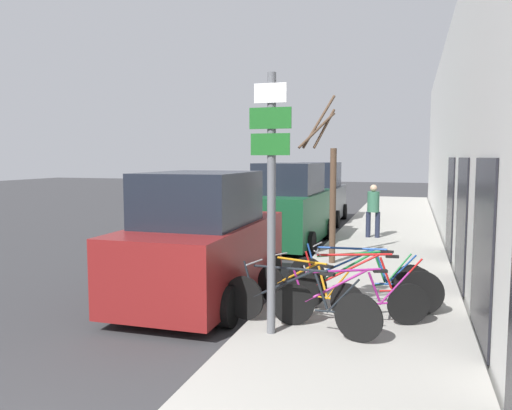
{
  "coord_description": "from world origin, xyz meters",
  "views": [
    {
      "loc": [
        3.31,
        -2.12,
        2.61
      ],
      "look_at": [
        0.54,
        6.7,
        1.72
      ],
      "focal_mm": 35.0,
      "sensor_mm": 36.0,
      "label": 1
    }
  ],
  "objects": [
    {
      "name": "bicycle_3",
      "position": [
        2.6,
        5.79,
        0.56
      ],
      "size": [
        2.49,
        0.46,
        0.96
      ],
      "rotation": [
        0.0,
        0.0,
        1.68
      ],
      "color": "black",
      "rests_on": "sidewalk_curb"
    },
    {
      "name": "signpost",
      "position": [
        1.48,
        4.42,
        2.11
      ],
      "size": [
        0.58,
        0.14,
        3.59
      ],
      "color": "#595B60",
      "rests_on": "sidewalk_curb"
    },
    {
      "name": "building_facade",
      "position": [
        4.35,
        13.9,
        3.23
      ],
      "size": [
        0.23,
        32.0,
        6.5
      ],
      "color": "silver",
      "rests_on": "ground"
    },
    {
      "name": "parked_car_2",
      "position": [
        -0.25,
        17.49,
        1.08
      ],
      "size": [
        2.07,
        4.27,
        2.4
      ],
      "rotation": [
        0.0,
        0.0,
        0.02
      ],
      "color": "#51565B",
      "rests_on": "ground"
    },
    {
      "name": "parked_car_1",
      "position": [
        -0.09,
        12.14,
        1.11
      ],
      "size": [
        2.06,
        4.64,
        2.44
      ],
      "rotation": [
        0.0,
        0.0,
        -0.02
      ],
      "color": "#144728",
      "rests_on": "ground"
    },
    {
      "name": "sidewalk_curb",
      "position": [
        2.6,
        14.0,
        0.07
      ],
      "size": [
        3.2,
        32.0,
        0.15
      ],
      "color": "#9E9B93",
      "rests_on": "ground"
    },
    {
      "name": "bicycle_4",
      "position": [
        2.51,
        6.12,
        0.54
      ],
      "size": [
        2.25,
        1.04,
        0.92
      ],
      "rotation": [
        0.0,
        0.0,
        1.99
      ],
      "color": "black",
      "rests_on": "sidewalk_curb"
    },
    {
      "name": "bicycle_2",
      "position": [
        1.77,
        5.46,
        0.52
      ],
      "size": [
        1.95,
        1.13,
        0.86
      ],
      "rotation": [
        0.0,
        0.0,
        1.05
      ],
      "color": "black",
      "rests_on": "sidewalk_curb"
    },
    {
      "name": "pedestrian_near",
      "position": [
        2.19,
        13.43,
        1.09
      ],
      "size": [
        0.43,
        0.36,
        1.62
      ],
      "rotation": [
        0.0,
        0.0,
        0.01
      ],
      "color": "#1E2338",
      "rests_on": "sidewalk_curb"
    },
    {
      "name": "bicycle_5",
      "position": [
        2.49,
        6.31,
        0.56
      ],
      "size": [
        2.52,
        0.51,
        0.96
      ],
      "rotation": [
        0.0,
        0.0,
        1.43
      ],
      "color": "black",
      "rests_on": "sidewalk_curb"
    },
    {
      "name": "parked_car_0",
      "position": [
        -0.31,
        6.16,
        1.06
      ],
      "size": [
        2.15,
        4.38,
        2.34
      ],
      "rotation": [
        0.0,
        0.0,
        0.01
      ],
      "color": "maroon",
      "rests_on": "ground"
    },
    {
      "name": "ground_plane",
      "position": [
        0.0,
        11.2,
        0.0
      ],
      "size": [
        80.0,
        80.0,
        0.0
      ],
      "primitive_type": "plane",
      "color": "#333335"
    },
    {
      "name": "bicycle_1",
      "position": [
        2.5,
        5.09,
        0.52
      ],
      "size": [
        2.21,
        0.78,
        0.85
      ],
      "rotation": [
        0.0,
        0.0,
        1.88
      ],
      "color": "black",
      "rests_on": "sidewalk_curb"
    },
    {
      "name": "bicycle_0",
      "position": [
        1.8,
        4.65,
        0.55
      ],
      "size": [
        2.41,
        0.71,
        0.92
      ],
      "rotation": [
        0.0,
        0.0,
        1.33
      ],
      "color": "black",
      "rests_on": "sidewalk_curb"
    },
    {
      "name": "street_tree",
      "position": [
        1.52,
        9.31,
        1.81
      ],
      "size": [
        0.77,
        0.8,
        3.86
      ],
      "color": "#4C3828",
      "rests_on": "sidewalk_curb"
    }
  ]
}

